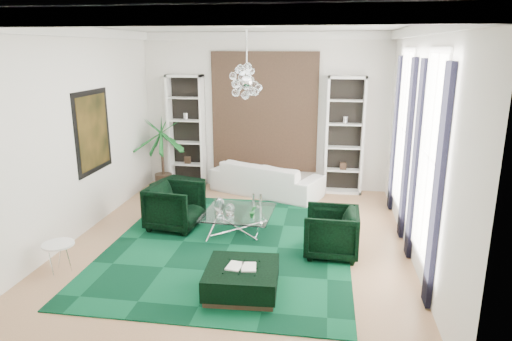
% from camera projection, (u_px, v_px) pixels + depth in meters
% --- Properties ---
extents(floor, '(6.00, 7.00, 0.02)m').
position_uv_depth(floor, '(238.00, 242.00, 8.33)').
color(floor, tan).
rests_on(floor, ground).
extents(ceiling, '(6.00, 7.00, 0.02)m').
position_uv_depth(ceiling, '(236.00, 23.00, 7.34)').
color(ceiling, white).
rests_on(ceiling, ground).
extents(wall_back, '(6.00, 0.02, 3.80)m').
position_uv_depth(wall_back, '(265.00, 112.00, 11.18)').
color(wall_back, white).
rests_on(wall_back, ground).
extents(wall_front, '(6.00, 0.02, 3.80)m').
position_uv_depth(wall_front, '(169.00, 208.00, 4.49)').
color(wall_front, white).
rests_on(wall_front, ground).
extents(wall_left, '(0.02, 7.00, 3.80)m').
position_uv_depth(wall_left, '(75.00, 135.00, 8.28)').
color(wall_left, white).
rests_on(wall_left, ground).
extents(wall_right, '(0.02, 7.00, 3.80)m').
position_uv_depth(wall_right, '(419.00, 145.00, 7.39)').
color(wall_right, white).
rests_on(wall_right, ground).
extents(crown_molding, '(6.00, 7.00, 0.18)m').
position_uv_depth(crown_molding, '(236.00, 30.00, 7.37)').
color(crown_molding, white).
rests_on(crown_molding, ceiling).
extents(ceiling_medallion, '(0.90, 0.90, 0.05)m').
position_uv_depth(ceiling_medallion, '(239.00, 27.00, 7.64)').
color(ceiling_medallion, white).
rests_on(ceiling_medallion, ceiling).
extents(tapestry, '(2.50, 0.06, 2.80)m').
position_uv_depth(tapestry, '(264.00, 112.00, 11.14)').
color(tapestry, black).
rests_on(tapestry, wall_back).
extents(shelving_left, '(0.90, 0.38, 2.80)m').
position_uv_depth(shelving_left, '(186.00, 132.00, 11.41)').
color(shelving_left, white).
rests_on(shelving_left, floor).
extents(shelving_right, '(0.90, 0.38, 2.80)m').
position_uv_depth(shelving_right, '(345.00, 136.00, 10.84)').
color(shelving_right, white).
rests_on(shelving_right, floor).
extents(painting, '(0.04, 1.30, 1.60)m').
position_uv_depth(painting, '(93.00, 132.00, 8.86)').
color(painting, black).
rests_on(painting, wall_left).
extents(window_near, '(0.03, 1.10, 2.90)m').
position_uv_depth(window_near, '(430.00, 158.00, 6.53)').
color(window_near, white).
rests_on(window_near, wall_right).
extents(curtain_near_a, '(0.07, 0.30, 3.25)m').
position_uv_depth(curtain_near_a, '(438.00, 191.00, 5.86)').
color(curtain_near_a, black).
rests_on(curtain_near_a, floor).
extents(curtain_near_b, '(0.07, 0.30, 3.25)m').
position_uv_depth(curtain_near_b, '(416.00, 162.00, 7.35)').
color(curtain_near_b, black).
rests_on(curtain_near_b, floor).
extents(window_far, '(0.03, 1.10, 2.90)m').
position_uv_depth(window_far, '(404.00, 129.00, 8.82)').
color(window_far, white).
rests_on(window_far, wall_right).
extents(curtain_far_a, '(0.07, 0.30, 3.25)m').
position_uv_depth(curtain_far_a, '(407.00, 150.00, 8.15)').
color(curtain_far_a, black).
rests_on(curtain_far_a, floor).
extents(curtain_far_b, '(0.07, 0.30, 3.25)m').
position_uv_depth(curtain_far_b, '(395.00, 135.00, 9.64)').
color(curtain_far_b, black).
rests_on(curtain_far_b, floor).
extents(rug, '(4.20, 5.00, 0.02)m').
position_uv_depth(rug, '(230.00, 245.00, 8.17)').
color(rug, black).
rests_on(rug, floor).
extents(sofa, '(2.85, 1.98, 0.78)m').
position_uv_depth(sofa, '(266.00, 178.00, 10.99)').
color(sofa, white).
rests_on(sofa, floor).
extents(armchair_left, '(1.07, 1.05, 0.88)m').
position_uv_depth(armchair_left, '(175.00, 206.00, 8.88)').
color(armchair_left, black).
rests_on(armchair_left, floor).
extents(armchair_right, '(0.93, 0.90, 0.82)m').
position_uv_depth(armchair_right, '(331.00, 232.00, 7.71)').
color(armchair_right, black).
rests_on(armchair_right, floor).
extents(coffee_table, '(1.31, 1.31, 0.43)m').
position_uv_depth(coffee_table, '(239.00, 222.00, 8.66)').
color(coffee_table, white).
rests_on(coffee_table, floor).
extents(ottoman_side, '(1.16, 1.16, 0.41)m').
position_uv_depth(ottoman_side, '(178.00, 190.00, 10.68)').
color(ottoman_side, black).
rests_on(ottoman_side, floor).
extents(ottoman_front, '(1.07, 1.07, 0.41)m').
position_uv_depth(ottoman_front, '(242.00, 280.00, 6.54)').
color(ottoman_front, black).
rests_on(ottoman_front, floor).
extents(book, '(0.43, 0.29, 0.03)m').
position_uv_depth(book, '(242.00, 266.00, 6.48)').
color(book, white).
rests_on(book, ottoman_front).
extents(side_table, '(0.49, 0.49, 0.47)m').
position_uv_depth(side_table, '(60.00, 258.00, 7.15)').
color(side_table, white).
rests_on(side_table, floor).
extents(palm, '(1.58, 1.58, 2.32)m').
position_uv_depth(palm, '(162.00, 144.00, 11.17)').
color(palm, '#186326').
rests_on(palm, floor).
extents(chandelier, '(0.85, 0.85, 0.75)m').
position_uv_depth(chandelier, '(247.00, 82.00, 8.04)').
color(chandelier, white).
rests_on(chandelier, ceiling).
extents(table_plant, '(0.16, 0.14, 0.23)m').
position_uv_depth(table_plant, '(253.00, 212.00, 8.28)').
color(table_plant, '#186326').
rests_on(table_plant, coffee_table).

